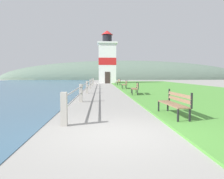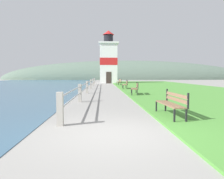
{
  "view_description": "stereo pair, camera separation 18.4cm",
  "coord_description": "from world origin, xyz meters",
  "px_view_note": "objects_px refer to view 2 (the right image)",
  "views": [
    {
      "loc": [
        -0.4,
        -5.35,
        1.49
      ],
      "look_at": [
        0.56,
        12.2,
        0.3
      ],
      "focal_mm": 35.0,
      "sensor_mm": 36.0,
      "label": 1
    },
    {
      "loc": [
        -0.22,
        -5.36,
        1.49
      ],
      "look_at": [
        0.56,
        12.2,
        0.3
      ],
      "focal_mm": 35.0,
      "sensor_mm": 36.0,
      "label": 2
    }
  ],
  "objects_px": {
    "park_bench_far": "(125,84)",
    "lighthouse": "(108,60)",
    "park_bench_midway": "(135,88)",
    "park_bench_by_lighthouse": "(119,82)",
    "park_bench_near": "(172,102)"
  },
  "relations": [
    {
      "from": "park_bench_by_lighthouse",
      "to": "park_bench_far",
      "type": "bearing_deg",
      "value": 86.26
    },
    {
      "from": "park_bench_midway",
      "to": "park_bench_far",
      "type": "height_order",
      "value": "same"
    },
    {
      "from": "park_bench_midway",
      "to": "lighthouse",
      "type": "distance_m",
      "value": 23.53
    },
    {
      "from": "park_bench_near",
      "to": "lighthouse",
      "type": "relative_size",
      "value": 0.21
    },
    {
      "from": "park_bench_far",
      "to": "park_bench_midway",
      "type": "bearing_deg",
      "value": 93.29
    },
    {
      "from": "park_bench_near",
      "to": "park_bench_by_lighthouse",
      "type": "xyz_separation_m",
      "value": [
        -0.06,
        23.23,
        -0.0
      ]
    },
    {
      "from": "park_bench_far",
      "to": "park_bench_by_lighthouse",
      "type": "xyz_separation_m",
      "value": [
        -0.04,
        8.05,
        -0.0
      ]
    },
    {
      "from": "park_bench_by_lighthouse",
      "to": "park_bench_midway",
      "type": "bearing_deg",
      "value": 86.18
    },
    {
      "from": "park_bench_near",
      "to": "park_bench_midway",
      "type": "relative_size",
      "value": 1.08
    },
    {
      "from": "park_bench_by_lighthouse",
      "to": "lighthouse",
      "type": "distance_m",
      "value": 9.27
    },
    {
      "from": "park_bench_by_lighthouse",
      "to": "lighthouse",
      "type": "bearing_deg",
      "value": -85.56
    },
    {
      "from": "park_bench_by_lighthouse",
      "to": "lighthouse",
      "type": "xyz_separation_m",
      "value": [
        -1.27,
        8.49,
        3.5
      ]
    },
    {
      "from": "park_bench_by_lighthouse",
      "to": "lighthouse",
      "type": "relative_size",
      "value": 0.21
    },
    {
      "from": "park_bench_far",
      "to": "lighthouse",
      "type": "height_order",
      "value": "lighthouse"
    },
    {
      "from": "park_bench_near",
      "to": "park_bench_by_lighthouse",
      "type": "bearing_deg",
      "value": -92.0
    }
  ]
}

